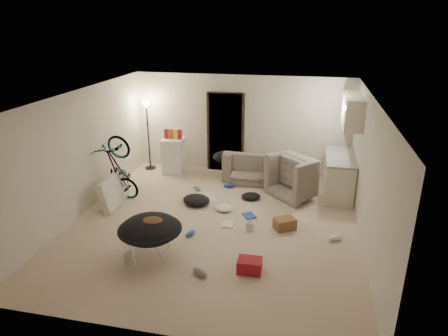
% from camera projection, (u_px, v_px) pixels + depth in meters
% --- Properties ---
extents(floor, '(5.50, 6.00, 0.02)m').
position_uv_depth(floor, '(214.00, 224.00, 7.85)').
color(floor, beige).
rests_on(floor, ground).
extents(ceiling, '(5.50, 6.00, 0.02)m').
position_uv_depth(ceiling, '(213.00, 96.00, 6.97)').
color(ceiling, white).
rests_on(ceiling, wall_back).
extents(wall_back, '(5.50, 0.02, 2.50)m').
position_uv_depth(wall_back, '(241.00, 125.00, 10.16)').
color(wall_back, silver).
rests_on(wall_back, floor).
extents(wall_front, '(5.50, 0.02, 2.50)m').
position_uv_depth(wall_front, '(154.00, 250.00, 4.66)').
color(wall_front, silver).
rests_on(wall_front, floor).
extents(wall_left, '(0.02, 6.00, 2.50)m').
position_uv_depth(wall_left, '(79.00, 154.00, 7.95)').
color(wall_left, silver).
rests_on(wall_left, floor).
extents(wall_right, '(0.02, 6.00, 2.50)m').
position_uv_depth(wall_right, '(369.00, 176.00, 6.87)').
color(wall_right, silver).
rests_on(wall_right, floor).
extents(doorway, '(0.85, 0.10, 2.04)m').
position_uv_depth(doorway, '(226.00, 133.00, 10.29)').
color(doorway, black).
rests_on(doorway, floor).
extents(door_trim, '(0.97, 0.04, 2.10)m').
position_uv_depth(door_trim, '(225.00, 133.00, 10.26)').
color(door_trim, black).
rests_on(door_trim, floor).
extents(floor_lamp, '(0.28, 0.28, 1.81)m').
position_uv_depth(floor_lamp, '(147.00, 121.00, 10.29)').
color(floor_lamp, black).
rests_on(floor_lamp, floor).
extents(kitchen_counter, '(0.60, 1.50, 0.88)m').
position_uv_depth(kitchen_counter, '(339.00, 176.00, 9.05)').
color(kitchen_counter, beige).
rests_on(kitchen_counter, floor).
extents(counter_top, '(0.64, 1.54, 0.04)m').
position_uv_depth(counter_top, '(341.00, 157.00, 8.89)').
color(counter_top, gray).
rests_on(counter_top, kitchen_counter).
extents(kitchen_uppers, '(0.38, 1.40, 0.65)m').
position_uv_depth(kitchen_uppers, '(352.00, 110.00, 8.49)').
color(kitchen_uppers, beige).
rests_on(kitchen_uppers, wall_right).
extents(sofa, '(1.87, 0.77, 0.54)m').
position_uv_depth(sofa, '(261.00, 170.00, 9.88)').
color(sofa, '#373F38').
rests_on(sofa, floor).
extents(armchair, '(1.42, 1.42, 0.70)m').
position_uv_depth(armchair, '(302.00, 179.00, 9.10)').
color(armchair, '#373F38').
rests_on(armchair, floor).
extents(bicycle, '(1.63, 0.87, 0.90)m').
position_uv_depth(bicycle, '(119.00, 182.00, 8.76)').
color(bicycle, black).
rests_on(bicycle, floor).
extents(book_asset, '(0.26, 0.22, 0.02)m').
position_uv_depth(book_asset, '(125.00, 265.00, 6.53)').
color(book_asset, maroon).
rests_on(book_asset, floor).
extents(mini_fridge, '(0.56, 0.56, 0.90)m').
position_uv_depth(mini_fridge, '(174.00, 155.00, 10.36)').
color(mini_fridge, white).
rests_on(mini_fridge, floor).
extents(snack_box_0, '(0.10, 0.07, 0.30)m').
position_uv_depth(snack_box_0, '(166.00, 135.00, 10.20)').
color(snack_box_0, maroon).
rests_on(snack_box_0, mini_fridge).
extents(snack_box_1, '(0.11, 0.09, 0.30)m').
position_uv_depth(snack_box_1, '(171.00, 135.00, 10.17)').
color(snack_box_1, '#B34D16').
rests_on(snack_box_1, mini_fridge).
extents(snack_box_2, '(0.11, 0.09, 0.30)m').
position_uv_depth(snack_box_2, '(175.00, 135.00, 10.15)').
color(snack_box_2, yellow).
rests_on(snack_box_2, mini_fridge).
extents(snack_box_3, '(0.11, 0.08, 0.30)m').
position_uv_depth(snack_box_3, '(180.00, 135.00, 10.13)').
color(snack_box_3, maroon).
rests_on(snack_box_3, mini_fridge).
extents(saucer_chair, '(1.06, 1.06, 0.75)m').
position_uv_depth(saucer_chair, '(150.00, 234.00, 6.59)').
color(saucer_chair, silver).
rests_on(saucer_chair, floor).
extents(hoodie, '(0.59, 0.54, 0.22)m').
position_uv_depth(hoodie, '(152.00, 224.00, 6.48)').
color(hoodie, brown).
rests_on(hoodie, saucer_chair).
extents(sofa_drape, '(0.62, 0.53, 0.28)m').
position_uv_depth(sofa_drape, '(224.00, 157.00, 9.97)').
color(sofa_drape, black).
rests_on(sofa_drape, sofa).
extents(tv_box, '(0.28, 1.00, 0.67)m').
position_uv_depth(tv_box, '(114.00, 191.00, 8.52)').
color(tv_box, silver).
rests_on(tv_box, floor).
extents(drink_case_a, '(0.47, 0.43, 0.22)m').
position_uv_depth(drink_case_a, '(285.00, 224.00, 7.62)').
color(drink_case_a, brown).
rests_on(drink_case_a, floor).
extents(drink_case_b, '(0.39, 0.29, 0.22)m').
position_uv_depth(drink_case_b, '(250.00, 266.00, 6.33)').
color(drink_case_b, maroon).
rests_on(drink_case_b, floor).
extents(juicer, '(0.16, 0.16, 0.23)m').
position_uv_depth(juicer, '(250.00, 225.00, 7.59)').
color(juicer, beige).
rests_on(juicer, floor).
extents(newspaper, '(0.52, 0.59, 0.01)m').
position_uv_depth(newspaper, '(207.00, 197.00, 9.00)').
color(newspaper, silver).
rests_on(newspaper, floor).
extents(book_blue, '(0.33, 0.35, 0.03)m').
position_uv_depth(book_blue, '(249.00, 216.00, 8.14)').
color(book_blue, '#2F46A9').
rests_on(book_blue, floor).
extents(book_white, '(0.23, 0.29, 0.03)m').
position_uv_depth(book_white, '(228.00, 224.00, 7.80)').
color(book_white, silver).
rests_on(book_white, floor).
extents(shoe_0, '(0.29, 0.14, 0.10)m').
position_uv_depth(shoe_0, '(229.00, 186.00, 9.50)').
color(shoe_0, '#2F46A9').
rests_on(shoe_0, floor).
extents(shoe_1, '(0.28, 0.27, 0.10)m').
position_uv_depth(shoe_1, '(197.00, 188.00, 9.36)').
color(shoe_1, slate).
rests_on(shoe_1, floor).
extents(shoe_2, '(0.18, 0.27, 0.09)m').
position_uv_depth(shoe_2, '(190.00, 233.00, 7.40)').
color(shoe_2, '#2F46A9').
rests_on(shoe_2, floor).
extents(shoe_3, '(0.32, 0.25, 0.11)m').
position_uv_depth(shoe_3, '(200.00, 272.00, 6.25)').
color(shoe_3, slate).
rests_on(shoe_3, floor).
extents(shoe_4, '(0.30, 0.25, 0.10)m').
position_uv_depth(shoe_4, '(335.00, 238.00, 7.24)').
color(shoe_4, white).
rests_on(shoe_4, floor).
extents(clothes_lump_a, '(0.71, 0.65, 0.19)m').
position_uv_depth(clothes_lump_a, '(196.00, 200.00, 8.65)').
color(clothes_lump_a, black).
rests_on(clothes_lump_a, floor).
extents(clothes_lump_b, '(0.50, 0.47, 0.13)m').
position_uv_depth(clothes_lump_b, '(251.00, 196.00, 8.91)').
color(clothes_lump_b, black).
rests_on(clothes_lump_b, floor).
extents(clothes_lump_c, '(0.50, 0.48, 0.12)m').
position_uv_depth(clothes_lump_c, '(224.00, 208.00, 8.38)').
color(clothes_lump_c, silver).
rests_on(clothes_lump_c, floor).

